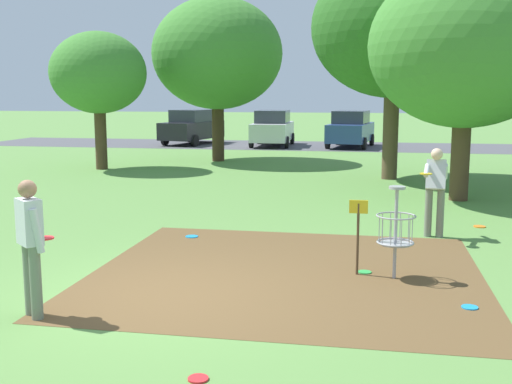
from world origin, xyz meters
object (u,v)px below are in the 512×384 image
at_px(frisbee_mid_grass, 480,226).
at_px(frisbee_far_right, 192,237).
at_px(frisbee_scattered_a, 198,379).
at_px(player_foreground_watching, 435,186).
at_px(parked_car_center_right, 351,129).
at_px(tree_near_left, 98,73).
at_px(tree_mid_left, 394,28).
at_px(disc_golf_basket, 391,229).
at_px(player_throwing, 31,240).
at_px(frisbee_near_basket, 470,307).
at_px(tree_far_left, 466,46).
at_px(tree_near_right, 217,54).
at_px(parked_car_center_left, 273,128).
at_px(parked_car_leftmost, 192,127).
at_px(frisbee_far_left, 365,272).

xyz_separation_m(frisbee_mid_grass, frisbee_far_right, (-5.59, -1.96, 0.00)).
distance_m(frisbee_mid_grass, frisbee_scattered_a, 8.67).
relative_size(player_foreground_watching, parked_car_center_right, 0.39).
distance_m(tree_near_left, tree_mid_left, 10.30).
relative_size(frisbee_mid_grass, frisbee_scattered_a, 1.21).
distance_m(disc_golf_basket, player_throwing, 5.02).
xyz_separation_m(player_throwing, frisbee_scattered_a, (2.45, -1.30, -0.96)).
relative_size(frisbee_near_basket, tree_far_left, 0.04).
bearing_deg(frisbee_mid_grass, player_foreground_watching, -132.91).
distance_m(frisbee_scattered_a, tree_near_right, 20.11).
xyz_separation_m(frisbee_near_basket, parked_car_center_right, (-2.34, 24.12, 0.91)).
relative_size(frisbee_near_basket, parked_car_center_right, 0.05).
distance_m(tree_far_left, parked_car_center_left, 17.45).
height_order(player_foreground_watching, frisbee_scattered_a, player_foreground_watching).
relative_size(frisbee_mid_grass, parked_car_leftmost, 0.05).
bearing_deg(parked_car_center_left, tree_near_right, -97.84).
distance_m(frisbee_far_right, parked_car_center_right, 21.04).
height_order(tree_near_left, parked_car_leftmost, tree_near_left).
relative_size(player_foreground_watching, frisbee_near_basket, 8.11).
height_order(player_foreground_watching, tree_mid_left, tree_mid_left).
distance_m(frisbee_far_right, frisbee_scattered_a, 6.08).
height_order(tree_near_left, parked_car_center_right, tree_near_left).
bearing_deg(tree_near_right, tree_far_left, -43.87).
bearing_deg(tree_far_left, parked_car_leftmost, 126.33).
bearing_deg(tree_far_left, frisbee_mid_grass, -89.99).
height_order(frisbee_scattered_a, tree_near_right, tree_near_right).
distance_m(frisbee_far_right, tree_near_right, 14.24).
bearing_deg(tree_far_left, player_foreground_watching, -103.02).
bearing_deg(tree_far_left, frisbee_far_right, -136.55).
relative_size(frisbee_mid_grass, parked_car_center_right, 0.06).
height_order(frisbee_far_right, parked_car_center_left, parked_car_center_left).
relative_size(frisbee_far_right, parked_car_center_left, 0.06).
distance_m(frisbee_near_basket, frisbee_mid_grass, 5.26).
bearing_deg(player_foreground_watching, parked_car_leftmost, 117.70).
bearing_deg(frisbee_near_basket, disc_golf_basket, 129.72).
bearing_deg(frisbee_mid_grass, tree_far_left, 90.01).
height_order(player_throwing, tree_mid_left, tree_mid_left).
xyz_separation_m(frisbee_near_basket, tree_near_right, (-7.40, 16.53, 4.25)).
xyz_separation_m(parked_car_leftmost, parked_car_center_right, (8.46, -0.38, 0.00)).
xyz_separation_m(tree_near_left, parked_car_center_left, (4.54, 11.00, -2.49)).
height_order(player_throwing, tree_near_right, tree_near_right).
bearing_deg(player_foreground_watching, player_throwing, -134.38).
xyz_separation_m(frisbee_near_basket, parked_car_center_left, (-6.36, 24.09, 0.91)).
xyz_separation_m(frisbee_far_right, parked_car_leftmost, (-6.16, 21.27, 0.91)).
height_order(frisbee_scattered_a, parked_car_leftmost, parked_car_leftmost).
distance_m(player_foreground_watching, frisbee_near_basket, 4.19).
height_order(player_foreground_watching, parked_car_center_left, parked_car_center_left).
bearing_deg(parked_car_center_right, frisbee_far_left, -87.50).
xyz_separation_m(frisbee_far_left, tree_mid_left, (0.64, 10.93, 4.72)).
xyz_separation_m(frisbee_mid_grass, tree_near_left, (-11.84, 7.91, 3.40)).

